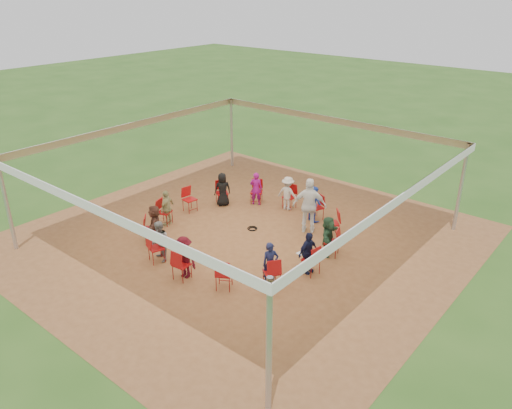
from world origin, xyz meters
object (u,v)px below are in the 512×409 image
Objects in this scene: chair_13 at (272,272)px; person_seated_2 at (314,203)px; chair_7 at (190,200)px; person_seated_5 at (223,189)px; person_seated_8 at (160,242)px; person_seated_9 at (184,257)px; person_seated_0 at (308,253)px; chair_11 at (182,265)px; cable_coil at (252,229)px; chair_0 at (311,260)px; chair_4 at (289,197)px; chair_6 at (222,193)px; person_seated_3 at (288,193)px; chair_9 at (152,229)px; person_seated_1 at (328,236)px; chair_5 at (257,192)px; laptop at (304,252)px; chair_1 at (332,242)px; chair_10 at (156,248)px; person_seated_4 at (256,189)px; standing_person at (310,206)px; chair_2 at (332,223)px; person_seated_7 at (155,224)px; chair_8 at (164,212)px; chair_3 at (316,208)px; chair_12 at (224,274)px; person_seated_10 at (270,264)px.

chair_13 is 0.72× the size of person_seated_2.
person_seated_5 reaches higher than chair_7.
person_seated_9 is at bearing 12.86° from person_seated_8.
chair_11 is at bearing 142.95° from person_seated_0.
person_seated_8 reaches higher than cable_coil.
chair_13 is at bearing 23.19° from person_seated_9.
chair_0 and chair_4 have the same top height.
person_seated_3 reaches higher than chair_6.
chair_7 is at bearing 154.29° from chair_9.
chair_5 is at bearing 50.46° from person_seated_1.
chair_9 is at bearing 117.15° from laptop.
chair_1 is 1.00× the size of chair_6.
chair_10 is at bearing 77.14° from chair_4.
chair_7 is 5.66m from person_seated_0.
person_seated_8 is at bearing 52.40° from chair_6.
chair_5 is at bearing -90.00° from person_seated_4.
standing_person is at bearing 134.92° from chair_5.
laptop is (3.55, 2.25, -0.04)m from person_seated_8.
chair_2 is 1.00× the size of chair_5.
person_seated_7 is (-4.86, -1.53, 0.18)m from chair_0.
chair_5 is 0.72× the size of person_seated_7.
chair_0 is 5.63m from chair_8.
person_seated_1 is at bearing 115.71° from person_seated_5.
chair_3 is 2.73× the size of laptop.
chair_1 is 3.60m from chair_12.
chair_0 is 3.60m from chair_3.
chair_3 is 1.00× the size of chair_7.
chair_2 is 4.52m from chair_12.
chair_5 is at bearing 7.55° from person_seated_3.
chair_4 is at bearing 63.70° from person_seated_10.
chair_8 is at bearing 156.81° from person_seated_8.
person_seated_2 is 2.30m from cable_coil.
chair_8 is at bearing 116.30° from person_seated_10.
person_seated_5 is (-0.89, -0.85, 0.00)m from person_seated_4.
chair_7 is (-4.95, -1.62, 0.00)m from chair_2.
person_seated_7 reaches higher than cable_coil.
chair_2 is 1.00× the size of chair_9.
person_seated_0 is at bearing 115.71° from person_seated_4.
person_seated_9 is at bearing 25.71° from person_seated_7.
chair_4 and chair_13 have the same top height.
chair_1 is 2.73× the size of laptop.
person_seated_4 is (1.44, 1.99, 0.18)m from chair_7.
person_seated_5 is 0.67× the size of standing_person.
chair_11 is at bearing 90.00° from chair_4.
chair_3 is at bearing 64.29° from chair_12.
person_seated_2 is at bearing 58.28° from cable_coil.
person_seated_1 is (-0.11, -0.04, 0.18)m from chair_1.
chair_11 is 0.48× the size of standing_person.
chair_8 is 0.72× the size of person_seated_10.
person_seated_5 reaches higher than chair_3.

